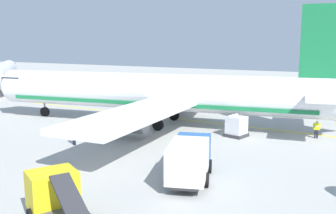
# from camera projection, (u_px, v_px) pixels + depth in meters

# --- Properties ---
(airliner_foreground) EXTENTS (34.45, 41.44, 11.90)m
(airliner_foreground) POSITION_uv_depth(u_px,v_px,m) (158.00, 93.00, 38.76)
(airliner_foreground) COLOR white
(airliner_foreground) RESTS_ON ground
(airliner_mid_apron) EXTENTS (27.24, 29.89, 10.59)m
(airliner_mid_apron) POSITION_uv_depth(u_px,v_px,m) (2.00, 73.00, 71.27)
(airliner_mid_apron) COLOR white
(airliner_mid_apron) RESTS_ON ground
(service_truck_baggage) EXTENTS (4.77, 6.63, 2.66)m
(service_truck_baggage) POSITION_uv_depth(u_px,v_px,m) (60.00, 204.00, 16.93)
(service_truck_baggage) COLOR yellow
(service_truck_baggage) RESTS_ON ground
(service_truck_catering) EXTENTS (6.07, 4.01, 2.59)m
(service_truck_catering) POSITION_uv_depth(u_px,v_px,m) (190.00, 158.00, 22.85)
(service_truck_catering) COLOR #2659A5
(service_truck_catering) RESTS_ON ground
(cargo_container_near) EXTENTS (2.05, 2.05, 2.02)m
(cargo_container_near) POSITION_uv_depth(u_px,v_px,m) (236.00, 126.00, 34.05)
(cargo_container_near) COLOR #333338
(cargo_container_near) RESTS_ON ground
(crew_marshaller) EXTENTS (0.25, 0.63, 1.70)m
(crew_marshaller) POSITION_uv_depth(u_px,v_px,m) (310.00, 106.00, 44.68)
(crew_marshaller) COLOR #191E33
(crew_marshaller) RESTS_ON ground
(crew_loader_left) EXTENTS (0.34, 0.61, 1.60)m
(crew_loader_left) POSITION_uv_depth(u_px,v_px,m) (317.00, 128.00, 33.40)
(crew_loader_left) COLOR #191E33
(crew_loader_left) RESTS_ON ground
(crew_loader_right) EXTENTS (0.24, 0.63, 1.65)m
(crew_loader_right) POSITION_uv_depth(u_px,v_px,m) (74.00, 134.00, 31.09)
(crew_loader_right) COLOR #191E33
(crew_loader_right) RESTS_ON ground
(apron_guide_line) EXTENTS (0.30, 60.00, 0.01)m
(apron_guide_line) POSITION_uv_depth(u_px,v_px,m) (211.00, 123.00, 40.17)
(apron_guide_line) COLOR yellow
(apron_guide_line) RESTS_ON ground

